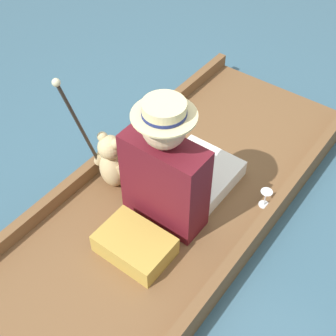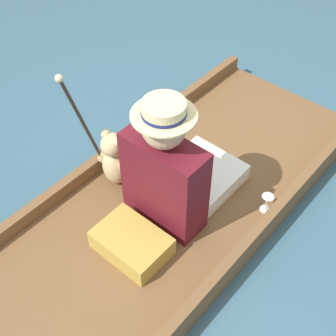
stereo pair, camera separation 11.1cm
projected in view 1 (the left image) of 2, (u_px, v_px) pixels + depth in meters
The scene contains 7 objects.
ground_plane at pixel (182, 200), 2.99m from camera, with size 16.00×16.00×0.00m, color #385B70.
punt_boat at pixel (182, 194), 2.95m from camera, with size 1.14×2.64×0.20m.
seat_cushion at pixel (135, 245), 2.55m from camera, with size 0.40×0.28×0.13m.
seated_person at pixel (173, 171), 2.60m from camera, with size 0.48×0.74×0.84m.
teddy_bear at pixel (112, 162), 2.82m from camera, with size 0.28×0.17×0.40m.
wine_glass at pixel (266, 195), 2.77m from camera, with size 0.07×0.07×0.12m.
walking_cane at pixel (79, 126), 2.57m from camera, with size 0.04×0.27×0.87m.
Camera 1 is at (1.09, -1.59, 2.30)m, focal length 50.00 mm.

